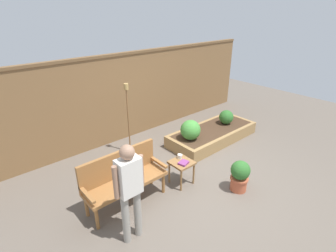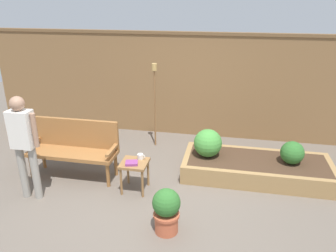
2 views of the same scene
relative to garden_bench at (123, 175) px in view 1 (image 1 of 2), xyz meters
name	(u,v)px [view 1 (image 1 of 2)]	position (x,y,z in m)	size (l,w,h in m)	color
ground_plane	(200,181)	(1.43, -0.49, -0.54)	(14.00, 14.00, 0.00)	#60564C
fence_back	(125,97)	(1.43, 2.11, 0.55)	(8.40, 0.14, 2.16)	brown
garden_bench	(123,175)	(0.00, 0.00, 0.00)	(1.44, 0.48, 0.94)	#936033
side_table	(182,166)	(1.10, -0.29, -0.15)	(0.40, 0.40, 0.48)	olive
cup_on_table	(180,156)	(1.17, -0.17, -0.02)	(0.12, 0.09, 0.08)	silver
book_on_table	(184,163)	(1.08, -0.36, -0.05)	(0.18, 0.15, 0.04)	#7F3875
potted_boxwood	(240,175)	(1.77, -1.14, -0.22)	(0.35, 0.35, 0.61)	#B75638
raised_planter_bed	(212,134)	(2.95, 0.50, -0.39)	(2.40, 1.00, 0.30)	#997547
shrub_near_bench	(190,130)	(2.14, 0.50, -0.01)	(0.47, 0.47, 0.47)	brown
shrub_far_corner	(226,117)	(3.48, 0.50, -0.06)	(0.37, 0.37, 0.37)	brown
tiki_torch	(127,106)	(1.03, 1.37, 0.59)	(0.10, 0.10, 1.65)	brown
person_by_bench	(130,186)	(-0.34, -0.77, 0.39)	(0.47, 0.20, 1.56)	gray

